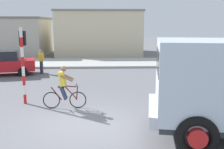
{
  "coord_description": "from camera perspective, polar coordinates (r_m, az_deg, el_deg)",
  "views": [
    {
      "loc": [
        0.76,
        -8.7,
        3.36
      ],
      "look_at": [
        1.18,
        2.5,
        1.2
      ],
      "focal_mm": 42.74,
      "sensor_mm": 36.0,
      "label": 1
    }
  ],
  "objects": [
    {
      "name": "sidewalk_far",
      "position": [
        22.64,
        -4.07,
        2.54
      ],
      "size": [
        80.0,
        5.0,
        0.16
      ],
      "primitive_type": "cube",
      "color": "#ADADA8",
      "rests_on": "ground"
    },
    {
      "name": "traffic_light_pole",
      "position": [
        11.66,
        -18.53,
        3.98
      ],
      "size": [
        0.24,
        0.43,
        3.2
      ],
      "color": "red",
      "rests_on": "ground"
    },
    {
      "name": "building_mid_block",
      "position": [
        30.2,
        -2.75,
        8.98
      ],
      "size": [
        8.98,
        8.11,
        4.71
      ],
      "color": "beige",
      "rests_on": "ground"
    },
    {
      "name": "pedestrian_near_kerb",
      "position": [
        18.6,
        -14.9,
        2.77
      ],
      "size": [
        0.34,
        0.22,
        1.62
      ],
      "color": "#2D334C",
      "rests_on": "ground"
    },
    {
      "name": "ground_plane",
      "position": [
        9.35,
        -6.8,
        -10.22
      ],
      "size": [
        120.0,
        120.0,
        0.0
      ],
      "primitive_type": "plane",
      "color": "slate"
    },
    {
      "name": "car_red_near",
      "position": [
        18.88,
        -22.38,
        2.34
      ],
      "size": [
        4.28,
        2.55,
        1.6
      ],
      "color": "red",
      "rests_on": "ground"
    },
    {
      "name": "cyclist",
      "position": [
        10.74,
        -10.24,
        -2.71
      ],
      "size": [
        1.73,
        0.5,
        1.72
      ],
      "color": "black",
      "rests_on": "ground"
    }
  ]
}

